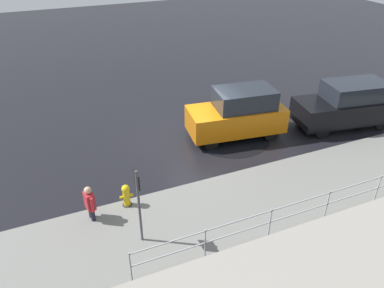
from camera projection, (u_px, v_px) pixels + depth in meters
The scene contains 9 objects.
ground_plane at pixel (200, 140), 15.43m from camera, with size 60.00×60.00×0.00m, color black.
kerb_strip at pixel (253, 200), 12.11m from camera, with size 24.00×3.20×0.04m, color slate.
moving_hatchback at pixel (238, 114), 15.23m from camera, with size 4.08×2.18×2.06m.
parked_sedan at pixel (347, 105), 16.04m from camera, with size 4.53×2.43×1.98m.
fire_hydrant at pixel (126, 196), 11.69m from camera, with size 0.42×0.31×0.80m.
pedestrian at pixel (90, 202), 11.00m from camera, with size 0.30×0.56×1.22m.
metal_railing at pixel (300, 209), 10.67m from camera, with size 10.01×0.04×1.05m.
sign_post at pixel (138, 197), 9.79m from camera, with size 0.07×0.44×2.40m.
puddle_patch at pixel (231, 138), 15.59m from camera, with size 3.22×3.22×0.01m, color black.
Camera 1 is at (5.53, 12.11, 7.81)m, focal length 35.00 mm.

